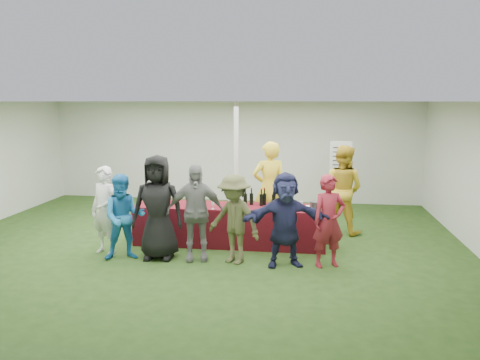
# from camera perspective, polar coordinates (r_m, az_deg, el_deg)

# --- Properties ---
(ground) EXTENTS (60.00, 60.00, 0.00)m
(ground) POSITION_cam_1_polar(r_m,az_deg,el_deg) (9.15, -4.69, -7.65)
(ground) COLOR #284719
(ground) RESTS_ON ground
(tent) EXTENTS (10.00, 10.00, 10.00)m
(tent) POSITION_cam_1_polar(r_m,az_deg,el_deg) (9.92, -0.46, 1.73)
(tent) COLOR white
(tent) RESTS_ON ground
(serving_table) EXTENTS (3.60, 0.80, 0.75)m
(serving_table) POSITION_cam_1_polar(r_m,az_deg,el_deg) (8.96, -1.27, -5.50)
(serving_table) COLOR maroon
(serving_table) RESTS_ON ground
(wine_bottles) EXTENTS (0.61, 0.15, 0.32)m
(wine_bottles) POSITION_cam_1_polar(r_m,az_deg,el_deg) (8.90, 2.36, -2.32)
(wine_bottles) COLOR black
(wine_bottles) RESTS_ON serving_table
(wine_glasses) EXTENTS (2.79, 0.17, 0.16)m
(wine_glasses) POSITION_cam_1_polar(r_m,az_deg,el_deg) (8.70, -4.63, -2.69)
(wine_glasses) COLOR silver
(wine_glasses) RESTS_ON serving_table
(water_bottle) EXTENTS (0.07, 0.07, 0.23)m
(water_bottle) POSITION_cam_1_polar(r_m,az_deg,el_deg) (8.93, -1.27, -2.39)
(water_bottle) COLOR silver
(water_bottle) RESTS_ON serving_table
(bar_towel) EXTENTS (0.25, 0.18, 0.03)m
(bar_towel) POSITION_cam_1_polar(r_m,az_deg,el_deg) (8.80, 8.85, -3.26)
(bar_towel) COLOR white
(bar_towel) RESTS_ON serving_table
(dump_bucket) EXTENTS (0.22, 0.22, 0.18)m
(dump_bucket) POSITION_cam_1_polar(r_m,az_deg,el_deg) (8.53, 9.22, -3.18)
(dump_bucket) COLOR slate
(dump_bucket) RESTS_ON serving_table
(wine_list_sign) EXTENTS (0.50, 0.03, 1.80)m
(wine_list_sign) POSITION_cam_1_polar(r_m,az_deg,el_deg) (11.07, 12.16, 2.16)
(wine_list_sign) COLOR slate
(wine_list_sign) RESTS_ON ground
(staff_pourer) EXTENTS (0.81, 0.66, 1.91)m
(staff_pourer) POSITION_cam_1_polar(r_m,az_deg,el_deg) (9.52, 3.58, -1.01)
(staff_pourer) COLOR yellow
(staff_pourer) RESTS_ON ground
(staff_back) EXTENTS (1.11, 1.02, 1.83)m
(staff_back) POSITION_cam_1_polar(r_m,az_deg,el_deg) (9.85, 12.34, -1.12)
(staff_back) COLOR gold
(staff_back) RESTS_ON ground
(customer_0) EXTENTS (0.67, 0.56, 1.58)m
(customer_0) POSITION_cam_1_polar(r_m,az_deg,el_deg) (8.66, -16.15, -3.57)
(customer_0) COLOR white
(customer_0) RESTS_ON ground
(customer_1) EXTENTS (0.88, 0.78, 1.49)m
(customer_1) POSITION_cam_1_polar(r_m,az_deg,el_deg) (8.28, -13.95, -4.41)
(customer_1) COLOR #2077BD
(customer_1) RESTS_ON ground
(customer_2) EXTENTS (0.91, 0.62, 1.81)m
(customer_2) POSITION_cam_1_polar(r_m,az_deg,el_deg) (8.17, -9.99, -3.30)
(customer_2) COLOR black
(customer_2) RESTS_ON ground
(customer_3) EXTENTS (1.04, 0.60, 1.67)m
(customer_3) POSITION_cam_1_polar(r_m,az_deg,el_deg) (8.02, -5.48, -3.94)
(customer_3) COLOR slate
(customer_3) RESTS_ON ground
(customer_4) EXTENTS (1.12, 0.93, 1.51)m
(customer_4) POSITION_cam_1_polar(r_m,az_deg,el_deg) (7.84, -0.71, -4.81)
(customer_4) COLOR #4D4F2C
(customer_4) RESTS_ON ground
(customer_5) EXTENTS (1.53, 0.82, 1.57)m
(customer_5) POSITION_cam_1_polar(r_m,az_deg,el_deg) (7.73, 5.54, -4.84)
(customer_5) COLOR #1F2247
(customer_5) RESTS_ON ground
(customer_6) EXTENTS (0.66, 0.55, 1.54)m
(customer_6) POSITION_cam_1_polar(r_m,az_deg,el_deg) (7.81, 10.77, -4.93)
(customer_6) COLOR maroon
(customer_6) RESTS_ON ground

